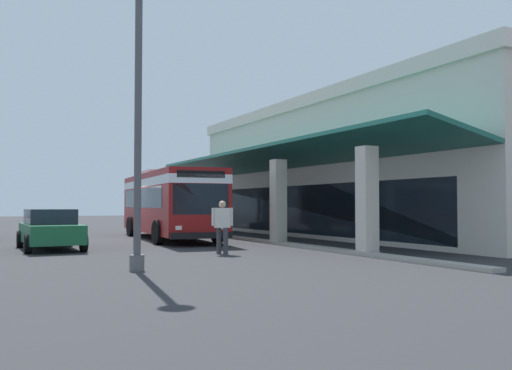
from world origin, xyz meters
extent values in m
plane|color=#2D2D30|center=(0.00, 8.00, 0.00)|extent=(120.00, 120.00, 0.00)
cube|color=#9E998E|center=(2.06, 4.38, 0.06)|extent=(28.87, 0.50, 0.12)
cube|color=beige|center=(2.06, 14.08, 3.23)|extent=(24.06, 12.86, 6.47)
cube|color=silver|center=(2.06, 14.08, 6.77)|extent=(24.36, 13.16, 0.60)
cube|color=beige|center=(-6.96, 4.73, 1.78)|extent=(0.55, 0.55, 3.56)
cube|color=beige|center=(-0.95, 4.73, 1.78)|extent=(0.55, 0.55, 3.56)
cube|color=beige|center=(5.07, 4.73, 1.78)|extent=(0.55, 0.55, 3.56)
cube|color=beige|center=(11.09, 4.73, 1.78)|extent=(0.55, 0.55, 3.56)
cube|color=#19594C|center=(2.06, 6.05, 3.91)|extent=(24.06, 3.16, 0.82)
cube|color=#19232D|center=(2.06, 7.69, 1.40)|extent=(20.21, 0.08, 2.40)
cube|color=maroon|center=(0.13, 1.47, 1.73)|extent=(11.18, 3.47, 2.75)
cube|color=white|center=(0.13, 1.47, 2.65)|extent=(11.20, 3.49, 0.36)
cube|color=#19232D|center=(-0.17, 1.50, 1.95)|extent=(9.43, 3.35, 0.90)
cube|color=#19232D|center=(5.58, 1.01, 1.85)|extent=(0.25, 2.24, 1.20)
cube|color=black|center=(5.59, 1.01, 2.82)|extent=(0.22, 1.94, 0.28)
cube|color=black|center=(5.71, 1.00, 0.45)|extent=(0.41, 2.46, 0.24)
cube|color=silver|center=(5.70, 1.89, 0.75)|extent=(0.08, 0.24, 0.16)
cube|color=silver|center=(5.55, 0.12, 0.75)|extent=(0.08, 0.24, 0.16)
cube|color=silver|center=(-1.37, 1.60, 3.22)|extent=(2.54, 1.98, 0.24)
cylinder|color=black|center=(3.85, 2.44, 0.50)|extent=(1.00, 0.30, 1.00)
cylinder|color=black|center=(3.64, -0.11, 0.50)|extent=(1.00, 0.30, 1.00)
cylinder|color=black|center=(-2.83, 3.00, 0.50)|extent=(1.00, 0.30, 1.00)
cylinder|color=black|center=(-3.05, 0.46, 0.50)|extent=(1.00, 0.30, 1.00)
cube|color=#195933|center=(4.29, -4.34, 0.60)|extent=(4.43, 1.88, 0.66)
cube|color=#19232D|center=(4.09, -4.34, 1.20)|extent=(2.49, 1.63, 0.54)
cylinder|color=black|center=(5.77, -3.41, 0.32)|extent=(0.64, 0.22, 0.64)
cylinder|color=black|center=(5.81, -5.21, 0.32)|extent=(0.64, 0.22, 0.64)
cylinder|color=black|center=(2.78, -3.46, 0.32)|extent=(0.64, 0.22, 0.64)
cylinder|color=black|center=(2.81, -5.26, 0.32)|extent=(0.64, 0.22, 0.64)
cylinder|color=#38383D|center=(8.69, 0.45, 0.44)|extent=(0.16, 0.16, 0.87)
cylinder|color=#38383D|center=(8.97, 0.57, 0.44)|extent=(0.16, 0.16, 0.87)
cube|color=silver|center=(8.83, 0.51, 1.20)|extent=(0.32, 0.54, 0.65)
sphere|color=tan|center=(8.83, 0.51, 1.64)|extent=(0.24, 0.24, 0.24)
cylinder|color=silver|center=(8.72, 0.22, 1.23)|extent=(0.09, 0.09, 0.59)
cylinder|color=silver|center=(8.94, 0.80, 1.23)|extent=(0.09, 0.09, 0.59)
cube|color=gray|center=(-5.98, 5.85, 0.24)|extent=(0.95, 0.95, 0.48)
cylinder|color=#332319|center=(-5.98, 5.85, 0.49)|extent=(0.81, 0.81, 0.02)
cylinder|color=brown|center=(-5.98, 5.85, 1.55)|extent=(0.16, 0.16, 2.13)
ellipsoid|color=#1E6028|center=(-5.57, 5.91, 2.76)|extent=(0.84, 0.33, 0.14)
ellipsoid|color=#1E6028|center=(-5.92, 6.23, 2.69)|extent=(0.33, 0.78, 0.17)
ellipsoid|color=#1E6028|center=(-6.42, 5.89, 2.78)|extent=(0.91, 0.30, 0.14)
ellipsoid|color=#1E6028|center=(-5.98, 5.35, 2.83)|extent=(0.22, 1.01, 0.17)
cylinder|color=#59595B|center=(12.22, -3.22, 0.20)|extent=(0.36, 0.36, 0.40)
cylinder|color=#4C4C51|center=(12.22, -3.22, 3.71)|extent=(0.18, 0.18, 7.42)
camera|label=1|loc=(25.71, -6.75, 1.63)|focal=38.88mm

